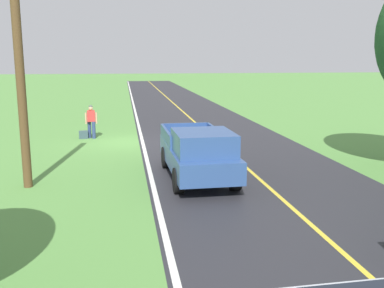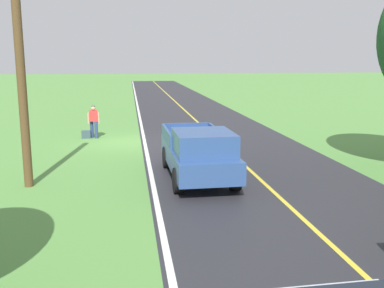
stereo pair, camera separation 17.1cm
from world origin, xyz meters
name	(u,v)px [view 1 (the left image)]	position (x,y,z in m)	size (l,w,h in m)	color
ground_plane	(125,142)	(0.00, 0.00, 0.00)	(200.00, 200.00, 0.00)	#568E42
road_surface	(215,140)	(-4.55, 0.00, 0.00)	(7.76, 120.00, 0.00)	#28282D
lane_edge_line	(143,142)	(-0.85, 0.00, 0.01)	(0.16, 117.60, 0.00)	silver
lane_centre_line	(215,140)	(-4.55, 0.00, 0.01)	(0.14, 117.60, 0.00)	gold
hitchhiker_walking	(91,120)	(1.73, -1.50, 0.98)	(0.62, 0.51, 1.75)	navy
suitcase_carried	(84,135)	(2.14, -1.39, 0.21)	(0.20, 0.46, 0.41)	#384C56
pickup_truck_passing	(198,152)	(-2.45, 7.29, 0.97)	(2.18, 5.44, 1.82)	#2D4C84
utility_pole_roadside	(20,73)	(3.18, 7.31, 3.66)	(0.28, 0.28, 7.31)	brown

